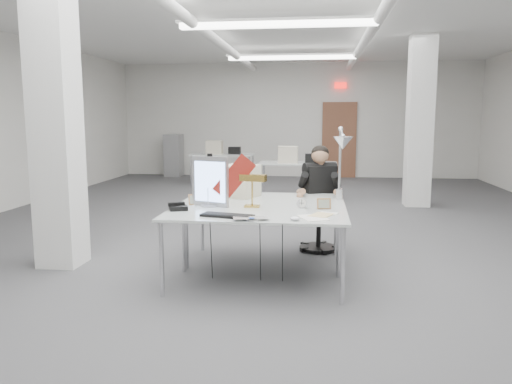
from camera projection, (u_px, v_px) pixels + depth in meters
The scene contains 23 objects.
room_shell at pixel (280, 117), 7.34m from camera, with size 10.04×14.04×3.24m.
desk_main at pixel (255, 214), 4.90m from camera, with size 1.80×0.90×0.03m, color silver.
desk_second at pixel (265, 199), 5.79m from camera, with size 1.80×0.90×0.03m, color silver.
bg_desk_a at pixel (298, 163), 10.28m from camera, with size 1.60×0.80×0.03m, color silver.
bg_desk_b at pixel (222, 155), 12.68m from camera, with size 1.60×0.80×0.03m, color silver.
filing_cabinet at pixel (174, 155), 14.33m from camera, with size 0.45×0.55×1.20m, color gray.
office_chair at pixel (319, 206), 6.31m from camera, with size 0.56×0.56×1.15m, color black, non-canonical shape.
seated_person at pixel (320, 181), 6.21m from camera, with size 0.53×0.66×1.00m, color black, non-canonical shape.
monitor at pixel (210, 181), 5.23m from camera, with size 0.43×0.04×0.53m, color #A2A2A6.
pennant at pixel (234, 177), 5.15m from camera, with size 0.48×0.01×0.20m, color maroon.
keyboard at pixel (227, 216), 4.70m from camera, with size 0.50×0.17×0.02m, color black.
laptop at pixel (252, 220), 4.50m from camera, with size 0.33×0.21×0.03m, color #A9A9AD.
mouse at pixel (295, 219), 4.52m from camera, with size 0.10×0.06×0.04m, color silver.
bankers_lamp at pixel (252, 190), 5.20m from camera, with size 0.32×0.13×0.36m, color gold, non-canonical shape.
desk_phone at pixel (178, 208), 5.04m from camera, with size 0.18×0.16×0.04m, color black.
picture_frame_left at pixel (195, 199), 5.35m from camera, with size 0.15×0.01×0.12m, color #B97F4F.
picture_frame_right at pixel (324, 204), 5.09m from camera, with size 0.14×0.01×0.11m, color #AD774A.
desk_clock at pixel (302, 203), 5.16m from camera, with size 0.11×0.11×0.03m, color #BCBBC0.
paper_stack_a at pixel (313, 218), 4.65m from camera, with size 0.22×0.31×0.01m, color white.
paper_stack_b at pixel (321, 215), 4.77m from camera, with size 0.18×0.24×0.01m, color #D7BE80.
paper_stack_c at pixel (328, 213), 4.86m from camera, with size 0.18×0.13×0.01m, color silver.
beige_monitor at pixel (239, 181), 5.88m from camera, with size 0.39×0.37×0.37m, color beige.
architect_lamp at pixel (341, 167), 5.40m from camera, with size 0.21×0.62×0.80m, color silver, non-canonical shape.
Camera 1 is at (0.59, -7.28, 1.69)m, focal length 35.00 mm.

